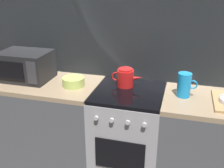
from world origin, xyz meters
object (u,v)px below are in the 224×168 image
stove_unit (128,136)px  kettle (125,78)px  microwave (26,66)px  pitcher (184,85)px  mixing_bowl (73,82)px

stove_unit → kettle: 0.54m
microwave → kettle: 0.95m
microwave → pitcher: (1.46, -0.00, -0.03)m
stove_unit → microwave: 1.16m
stove_unit → mixing_bowl: size_ratio=4.50×
mixing_bowl → microwave: bearing=175.6°
microwave → kettle: bearing=4.9°
stove_unit → pitcher: size_ratio=4.50×
kettle → microwave: bearing=-175.1°
kettle → mixing_bowl: kettle is taller
mixing_bowl → pitcher: pitcher is taller
microwave → stove_unit: bearing=-1.4°
microwave → mixing_bowl: 0.51m
kettle → mixing_bowl: size_ratio=1.42×
pitcher → kettle: bearing=170.7°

